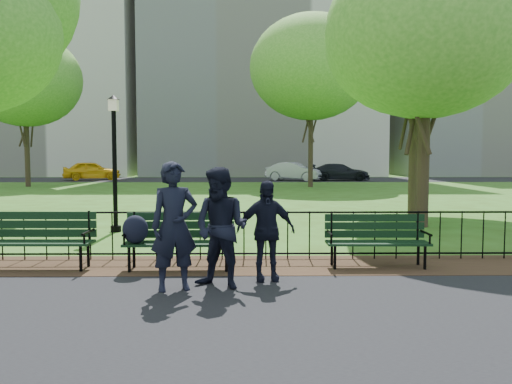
{
  "coord_description": "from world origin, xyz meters",
  "views": [
    {
      "loc": [
        0.71,
        -7.03,
        1.88
      ],
      "look_at": [
        0.81,
        1.5,
        1.29
      ],
      "focal_mm": 35.0,
      "sensor_mm": 36.0,
      "label": 1
    }
  ],
  "objects_px": {
    "tree_near_e": "(426,33)",
    "tree_far_w": "(25,79)",
    "person_mid": "(221,228)",
    "tree_far_e": "(311,68)",
    "tree_mid_e": "(416,40)",
    "taxi": "(92,171)",
    "park_bench_main": "(160,232)",
    "lamppost": "(114,158)",
    "sedan_silver": "(294,171)",
    "sedan_dark": "(340,172)",
    "park_bench_left_a": "(39,234)",
    "person_right": "(266,230)",
    "person_left": "(174,226)",
    "park_bench_right_a": "(376,235)"
  },
  "relations": [
    {
      "from": "tree_near_e",
      "to": "tree_far_w",
      "type": "bearing_deg",
      "value": 135.32
    },
    {
      "from": "person_mid",
      "to": "tree_far_e",
      "type": "bearing_deg",
      "value": 105.0
    },
    {
      "from": "tree_mid_e",
      "to": "taxi",
      "type": "bearing_deg",
      "value": 126.75
    },
    {
      "from": "park_bench_main",
      "to": "lamppost",
      "type": "xyz_separation_m",
      "value": [
        -1.91,
        4.35,
        1.22
      ]
    },
    {
      "from": "sedan_silver",
      "to": "sedan_dark",
      "type": "height_order",
      "value": "sedan_silver"
    },
    {
      "from": "park_bench_left_a",
      "to": "taxi",
      "type": "xyz_separation_m",
      "value": [
        -9.41,
        32.59,
        0.19
      ]
    },
    {
      "from": "park_bench_main",
      "to": "person_right",
      "type": "distance_m",
      "value": 1.87
    },
    {
      "from": "tree_near_e",
      "to": "person_mid",
      "type": "xyz_separation_m",
      "value": [
        -5.07,
        -6.3,
        -4.29
      ]
    },
    {
      "from": "park_bench_main",
      "to": "tree_far_w",
      "type": "distance_m",
      "value": 27.7
    },
    {
      "from": "tree_far_e",
      "to": "tree_far_w",
      "type": "xyz_separation_m",
      "value": [
        -18.04,
        0.56,
        -0.67
      ]
    },
    {
      "from": "person_left",
      "to": "sedan_dark",
      "type": "relative_size",
      "value": 0.39
    },
    {
      "from": "tree_far_e",
      "to": "sedan_silver",
      "type": "distance_m",
      "value": 10.63
    },
    {
      "from": "tree_mid_e",
      "to": "person_mid",
      "type": "distance_m",
      "value": 12.0
    },
    {
      "from": "person_left",
      "to": "taxi",
      "type": "xyz_separation_m",
      "value": [
        -11.9,
        34.03,
        -0.14
      ]
    },
    {
      "from": "park_bench_main",
      "to": "taxi",
      "type": "xyz_separation_m",
      "value": [
        -11.48,
        32.77,
        0.14
      ]
    },
    {
      "from": "person_mid",
      "to": "sedan_dark",
      "type": "xyz_separation_m",
      "value": [
        7.62,
        32.78,
        -0.19
      ]
    },
    {
      "from": "lamppost",
      "to": "taxi",
      "type": "bearing_deg",
      "value": 108.6
    },
    {
      "from": "park_bench_left_a",
      "to": "lamppost",
      "type": "relative_size",
      "value": 0.54
    },
    {
      "from": "park_bench_left_a",
      "to": "tree_mid_e",
      "type": "bearing_deg",
      "value": 42.68
    },
    {
      "from": "tree_near_e",
      "to": "tree_far_e",
      "type": "xyz_separation_m",
      "value": [
        -0.83,
        18.1,
        2.29
      ]
    },
    {
      "from": "park_bench_main",
      "to": "sedan_silver",
      "type": "bearing_deg",
      "value": 80.07
    },
    {
      "from": "lamppost",
      "to": "person_right",
      "type": "height_order",
      "value": "lamppost"
    },
    {
      "from": "lamppost",
      "to": "person_mid",
      "type": "height_order",
      "value": "lamppost"
    },
    {
      "from": "person_right",
      "to": "sedan_dark",
      "type": "height_order",
      "value": "person_right"
    },
    {
      "from": "park_bench_left_a",
      "to": "park_bench_right_a",
      "type": "relative_size",
      "value": 1.06
    },
    {
      "from": "person_left",
      "to": "sedan_silver",
      "type": "height_order",
      "value": "person_left"
    },
    {
      "from": "tree_far_w",
      "to": "person_right",
      "type": "bearing_deg",
      "value": -59.48
    },
    {
      "from": "person_left",
      "to": "tree_far_e",
      "type": "bearing_deg",
      "value": 60.17
    },
    {
      "from": "person_right",
      "to": "sedan_silver",
      "type": "xyz_separation_m",
      "value": [
        3.28,
        32.2,
        -0.03
      ]
    },
    {
      "from": "tree_near_e",
      "to": "taxi",
      "type": "height_order",
      "value": "tree_near_e"
    },
    {
      "from": "sedan_silver",
      "to": "sedan_dark",
      "type": "relative_size",
      "value": 0.95
    },
    {
      "from": "tree_far_w",
      "to": "person_mid",
      "type": "distance_m",
      "value": 29.13
    },
    {
      "from": "taxi",
      "to": "tree_mid_e",
      "type": "bearing_deg",
      "value": -161.25
    },
    {
      "from": "park_bench_main",
      "to": "tree_far_e",
      "type": "relative_size",
      "value": 0.17
    },
    {
      "from": "person_left",
      "to": "person_mid",
      "type": "distance_m",
      "value": 0.66
    },
    {
      "from": "park_bench_main",
      "to": "taxi",
      "type": "height_order",
      "value": "taxi"
    },
    {
      "from": "person_right",
      "to": "sedan_silver",
      "type": "bearing_deg",
      "value": 76.23
    },
    {
      "from": "park_bench_right_a",
      "to": "sedan_dark",
      "type": "bearing_deg",
      "value": 81.7
    },
    {
      "from": "park_bench_main",
      "to": "tree_far_e",
      "type": "xyz_separation_m",
      "value": [
        5.31,
        23.26,
        6.81
      ]
    },
    {
      "from": "tree_near_e",
      "to": "sedan_silver",
      "type": "bearing_deg",
      "value": 92.49
    },
    {
      "from": "sedan_dark",
      "to": "tree_near_e",
      "type": "bearing_deg",
      "value": 176.89
    },
    {
      "from": "person_right",
      "to": "sedan_dark",
      "type": "xyz_separation_m",
      "value": [
        6.97,
        32.33,
        -0.08
      ]
    },
    {
      "from": "park_bench_left_a",
      "to": "tree_far_e",
      "type": "xyz_separation_m",
      "value": [
        7.38,
        23.08,
        6.86
      ]
    },
    {
      "from": "sedan_dark",
      "to": "person_left",
      "type": "bearing_deg",
      "value": 168.28
    },
    {
      "from": "lamppost",
      "to": "person_right",
      "type": "xyz_separation_m",
      "value": [
        3.64,
        -5.04,
        -1.09
      ]
    },
    {
      "from": "park_bench_right_a",
      "to": "person_left",
      "type": "xyz_separation_m",
      "value": [
        -3.22,
        -1.49,
        0.36
      ]
    },
    {
      "from": "park_bench_right_a",
      "to": "taxi",
      "type": "xyz_separation_m",
      "value": [
        -15.13,
        32.54,
        0.22
      ]
    },
    {
      "from": "park_bench_main",
      "to": "tree_far_w",
      "type": "height_order",
      "value": "tree_far_w"
    },
    {
      "from": "lamppost",
      "to": "sedan_dark",
      "type": "distance_m",
      "value": 29.3
    },
    {
      "from": "person_left",
      "to": "sedan_dark",
      "type": "bearing_deg",
      "value": 57.33
    }
  ]
}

